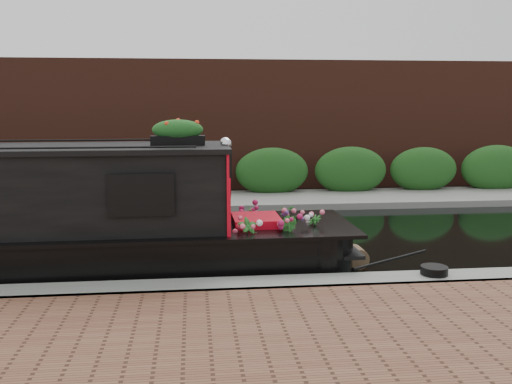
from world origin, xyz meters
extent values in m
plane|color=black|center=(0.00, 0.00, 0.00)|extent=(80.00, 80.00, 0.00)
cube|color=gray|center=(0.00, -3.30, 0.00)|extent=(40.00, 0.60, 0.50)
cube|color=gray|center=(0.00, 4.20, 0.00)|extent=(40.00, 2.40, 0.34)
cube|color=#1D4C19|center=(0.00, 5.10, 0.00)|extent=(40.00, 1.10, 2.80)
cube|color=#4F261A|center=(0.00, 7.20, 0.00)|extent=(40.00, 1.00, 8.00)
cube|color=red|center=(0.36, -1.89, 1.35)|extent=(0.08, 1.66, 1.28)
cube|color=black|center=(-0.90, -2.74, 1.42)|extent=(0.85, 0.04, 0.52)
cube|color=red|center=(0.86, -1.89, 0.66)|extent=(0.77, 0.86, 0.47)
sphere|color=silver|center=(0.37, -2.02, 2.10)|extent=(0.17, 0.17, 0.17)
sphere|color=silver|center=(0.37, -1.76, 2.10)|extent=(0.17, 0.17, 0.17)
cube|color=black|center=(-0.38, -1.89, 2.14)|extent=(0.85, 0.23, 0.15)
ellipsoid|color=#EE3C1A|center=(-0.38, -1.89, 2.33)|extent=(0.93, 0.24, 0.23)
imported|color=#215E21|center=(0.66, -2.51, 0.72)|extent=(0.36, 0.29, 0.58)
imported|color=#215E21|center=(1.29, -2.47, 0.71)|extent=(0.36, 0.39, 0.57)
imported|color=#215E21|center=(1.55, -1.46, 0.68)|extent=(0.47, 0.41, 0.51)
imported|color=#215E21|center=(1.79, -2.03, 0.68)|extent=(0.35, 0.35, 0.50)
imported|color=#215E21|center=(0.84, -1.25, 0.71)|extent=(0.23, 0.32, 0.57)
cylinder|color=brown|center=(2.55, -1.89, 0.17)|extent=(0.34, 0.40, 0.34)
cylinder|color=black|center=(3.33, -3.23, 0.31)|extent=(0.40, 0.40, 0.12)
camera|label=1|loc=(-0.15, -10.92, 2.77)|focal=40.00mm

